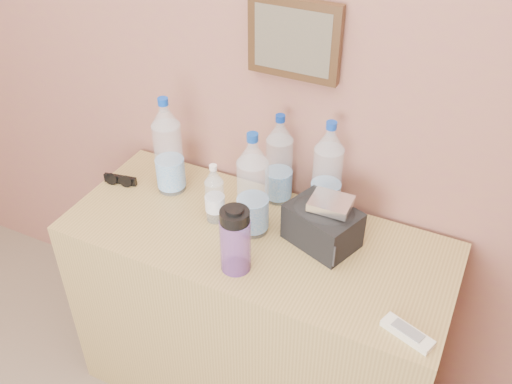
# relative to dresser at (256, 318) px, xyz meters

# --- Properties ---
(picture_frame) EXTENTS (0.30, 0.03, 0.25)m
(picture_frame) POSITION_rel_dresser_xyz_m (0.00, 0.27, 0.99)
(picture_frame) COLOR #382311
(picture_frame) RESTS_ON room_shell
(dresser) EXTENTS (1.31, 0.54, 0.82)m
(dresser) POSITION_rel_dresser_xyz_m (0.00, 0.00, 0.00)
(dresser) COLOR tan
(dresser) RESTS_ON ground
(pet_large_a) EXTENTS (0.10, 0.10, 0.37)m
(pet_large_a) POSITION_rel_dresser_xyz_m (-0.39, 0.10, 0.57)
(pet_large_a) COLOR white
(pet_large_a) RESTS_ON dresser
(pet_large_b) EXTENTS (0.09, 0.09, 0.34)m
(pet_large_b) POSITION_rel_dresser_xyz_m (-0.02, 0.22, 0.56)
(pet_large_b) COLOR silver
(pet_large_b) RESTS_ON dresser
(pet_large_c) EXTENTS (0.10, 0.10, 0.36)m
(pet_large_c) POSITION_rel_dresser_xyz_m (0.16, 0.21, 0.57)
(pet_large_c) COLOR silver
(pet_large_c) RESTS_ON dresser
(pet_large_d) EXTENTS (0.10, 0.10, 0.37)m
(pet_large_d) POSITION_rel_dresser_xyz_m (-0.02, 0.02, 0.57)
(pet_large_d) COLOR #CBE2FF
(pet_large_d) RESTS_ON dresser
(pet_small) EXTENTS (0.06, 0.06, 0.22)m
(pet_small) POSITION_rel_dresser_xyz_m (-0.16, 0.02, 0.51)
(pet_small) COLOR #CDEBF6
(pet_small) RESTS_ON dresser
(nalgene_bottle) EXTENTS (0.09, 0.09, 0.23)m
(nalgene_bottle) POSITION_rel_dresser_xyz_m (0.01, -0.16, 0.52)
(nalgene_bottle) COLOR #7241A1
(nalgene_bottle) RESTS_ON dresser
(sunglasses) EXTENTS (0.13, 0.07, 0.03)m
(sunglasses) POSITION_rel_dresser_xyz_m (-0.58, 0.05, 0.42)
(sunglasses) COLOR black
(sunglasses) RESTS_ON dresser
(ac_remote) EXTENTS (0.16, 0.10, 0.02)m
(ac_remote) POSITION_rel_dresser_xyz_m (0.55, -0.19, 0.42)
(ac_remote) COLOR white
(ac_remote) RESTS_ON dresser
(toiletry_bag) EXTENTS (0.26, 0.23, 0.15)m
(toiletry_bag) POSITION_rel_dresser_xyz_m (0.21, 0.07, 0.48)
(toiletry_bag) COLOR black
(toiletry_bag) RESTS_ON dresser
(foil_packet) EXTENTS (0.13, 0.11, 0.03)m
(foil_packet) POSITION_rel_dresser_xyz_m (0.23, 0.07, 0.57)
(foil_packet) COLOR silver
(foil_packet) RESTS_ON toiletry_bag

